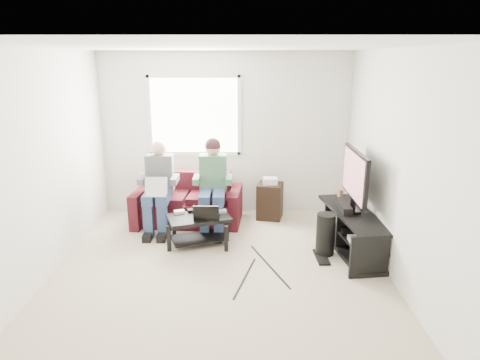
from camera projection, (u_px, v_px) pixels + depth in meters
name	position (u px, v px, depth m)	size (l,w,h in m)	color
floor	(220.00, 274.00, 5.12)	(4.50, 4.50, 0.00)	#B59F8D
ceiling	(217.00, 46.00, 4.40)	(4.50, 4.50, 0.00)	white
wall_back	(226.00, 134.00, 6.92)	(4.50, 4.50, 0.00)	silver
wall_front	(199.00, 260.00, 2.60)	(4.50, 4.50, 0.00)	silver
wall_left	(40.00, 168.00, 4.77)	(4.50, 4.50, 0.00)	silver
wall_right	(398.00, 169.00, 4.75)	(4.50, 4.50, 0.00)	silver
window	(194.00, 116.00, 6.83)	(1.48, 0.04, 1.28)	white
sofa	(189.00, 204.00, 6.67)	(1.68, 0.87, 0.76)	#451112
person_left	(159.00, 183.00, 6.31)	(0.40, 0.71, 1.31)	navy
person_right	(213.00, 179.00, 6.31)	(0.40, 0.71, 1.35)	navy
laptop_silver	(155.00, 190.00, 6.06)	(0.32, 0.22, 0.24)	silver
coffee_table	(199.00, 224.00, 5.85)	(0.94, 0.74, 0.41)	black
laptop_black	(207.00, 210.00, 5.71)	(0.34, 0.24, 0.24)	black
controller_a	(179.00, 212.00, 5.93)	(0.14, 0.09, 0.04)	silver
controller_b	(193.00, 210.00, 5.99)	(0.14, 0.09, 0.04)	black
controller_c	(221.00, 211.00, 5.96)	(0.14, 0.09, 0.04)	gray
tv_stand	(353.00, 233.00, 5.71)	(0.69, 1.64, 0.53)	black
tv	(355.00, 177.00, 5.60)	(0.12, 1.10, 0.81)	black
soundbar	(344.00, 206.00, 5.71)	(0.12, 0.50, 0.10)	black
drink_cup	(340.00, 194.00, 6.22)	(0.08, 0.08, 0.12)	#976541
console_white	(361.00, 240.00, 5.30)	(0.30, 0.22, 0.06)	silver
console_grey	(348.00, 219.00, 5.97)	(0.34, 0.26, 0.08)	gray
console_black	(354.00, 229.00, 5.64)	(0.38, 0.30, 0.07)	black
subwoofer	(325.00, 234.00, 5.57)	(0.24, 0.24, 0.55)	black
keyboard_floor	(321.00, 257.00, 5.51)	(0.15, 0.44, 0.02)	black
end_table	(270.00, 200.00, 6.84)	(0.38, 0.38, 0.67)	black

